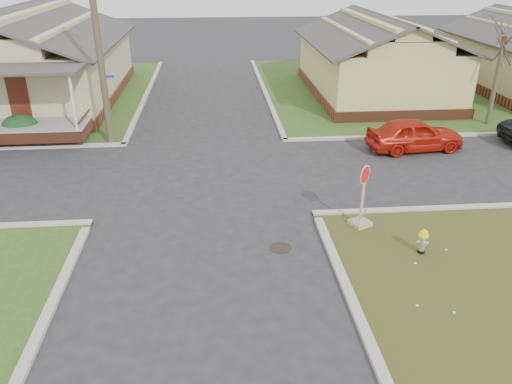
{
  "coord_description": "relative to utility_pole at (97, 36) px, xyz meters",
  "views": [
    {
      "loc": [
        0.45,
        -12.67,
        7.59
      ],
      "look_at": [
        1.62,
        1.0,
        1.1
      ],
      "focal_mm": 35.0,
      "sensor_mm": 36.0,
      "label": 1
    }
  ],
  "objects": [
    {
      "name": "stop_sign",
      "position": [
        9.02,
        -8.34,
        -4.18
      ],
      "size": [
        0.57,
        0.56,
        2.02
      ],
      "rotation": [
        0.0,
        0.0,
        0.43
      ],
      "color": "tan",
      "rests_on": "ground"
    },
    {
      "name": "curbs",
      "position": [
        4.2,
        -3.9,
        -4.66
      ],
      "size": [
        80.0,
        40.0,
        0.12
      ],
      "primitive_type": null,
      "color": "#AEAB9D",
      "rests_on": "ground"
    },
    {
      "name": "side_house_yellow",
      "position": [
        14.2,
        7.6,
        -2.47
      ],
      "size": [
        7.6,
        11.6,
        4.7
      ],
      "color": "brown",
      "rests_on": "ground"
    },
    {
      "name": "hedge_right",
      "position": [
        -4.01,
        0.61,
        -4.02
      ],
      "size": [
        1.55,
        1.27,
        1.18
      ],
      "primitive_type": "ellipsoid",
      "color": "#133618",
      "rests_on": "verge_far_left"
    },
    {
      "name": "corner_house",
      "position": [
        -5.8,
        7.78,
        -2.38
      ],
      "size": [
        10.1,
        15.5,
        5.3
      ],
      "color": "brown",
      "rests_on": "ground"
    },
    {
      "name": "ground",
      "position": [
        4.2,
        -8.9,
        -4.66
      ],
      "size": [
        120.0,
        120.0,
        0.0
      ],
      "primitive_type": "plane",
      "color": "#28282A",
      "rests_on": "ground"
    },
    {
      "name": "manhole",
      "position": [
        6.4,
        -9.4,
        -4.66
      ],
      "size": [
        0.64,
        0.64,
        0.01
      ],
      "primitive_type": "cylinder",
      "color": "black",
      "rests_on": "ground"
    },
    {
      "name": "tree_mid_right",
      "position": [
        18.2,
        1.3,
        -2.51
      ],
      "size": [
        0.22,
        0.22,
        4.2
      ],
      "primitive_type": "cylinder",
      "color": "#413825",
      "rests_on": "verge_far_right"
    },
    {
      "name": "utility_pole",
      "position": [
        0.0,
        0.0,
        0.0
      ],
      "size": [
        1.8,
        0.28,
        9.0
      ],
      "color": "#413825",
      "rests_on": "ground"
    },
    {
      "name": "fire_hydrant",
      "position": [
        10.3,
        -10.06,
        -4.2
      ],
      "size": [
        0.28,
        0.28,
        0.75
      ],
      "rotation": [
        0.0,
        0.0,
        -0.38
      ],
      "color": "black",
      "rests_on": "ground"
    },
    {
      "name": "red_sedan",
      "position": [
        13.17,
        -1.89,
        -3.97
      ],
      "size": [
        4.22,
        2.04,
        1.39
      ],
      "primitive_type": "imported",
      "rotation": [
        0.0,
        0.0,
        1.67
      ],
      "color": "#B41A0C",
      "rests_on": "ground"
    }
  ]
}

